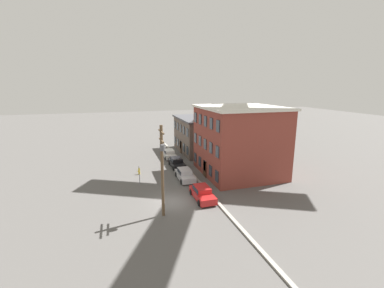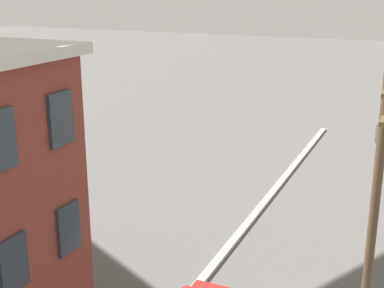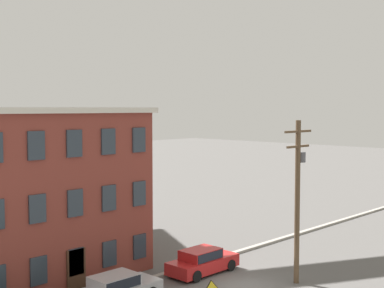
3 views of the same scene
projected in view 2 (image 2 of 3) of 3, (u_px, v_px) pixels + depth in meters
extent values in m
cube|color=#2D3842|center=(14.00, 264.00, 12.66)|extent=(0.90, 0.10, 1.40)
cube|color=#2D3842|center=(0.00, 140.00, 11.78)|extent=(0.90, 0.10, 1.40)
cube|color=#2D3842|center=(69.00, 228.00, 14.53)|extent=(0.90, 0.10, 1.40)
cube|color=#2D3842|center=(61.00, 119.00, 13.65)|extent=(0.90, 0.10, 1.40)
cylinder|color=brown|center=(374.00, 215.00, 15.82)|extent=(0.28, 0.28, 8.82)
cube|color=brown|center=(384.00, 116.00, 14.95)|extent=(2.00, 0.12, 0.12)
cylinder|color=#515156|center=(383.00, 134.00, 15.43)|extent=(0.44, 0.44, 0.55)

